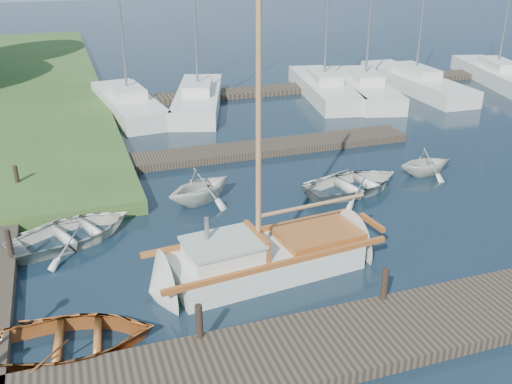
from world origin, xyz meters
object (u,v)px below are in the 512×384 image
object	(u,v)px
tender_a	(72,230)
marina_boat_0	(128,102)
mooring_post_2	(385,283)
tender_b	(200,183)
marina_boat_4	(365,87)
tender_d	(427,160)
marina_boat_5	(415,80)
dinghy	(68,336)
sailboat	(271,259)
marina_boat_3	(324,86)
marina_boat_1	(198,97)
marina_boat_7	(497,73)
mooring_post_4	(9,243)
mooring_post_1	(199,321)
tender_c	(354,181)
mooring_post_5	(17,177)

from	to	relation	value
tender_a	marina_boat_0	world-z (taller)	marina_boat_0
mooring_post_2	marina_boat_0	distance (m)	19.69
tender_b	marina_boat_4	world-z (taller)	marina_boat_4
tender_d	marina_boat_5	size ratio (longest dim) A/B	0.20
dinghy	tender_b	size ratio (longest dim) A/B	1.43
sailboat	marina_boat_3	size ratio (longest dim) A/B	0.78
marina_boat_1	marina_boat_7	world-z (taller)	marina_boat_7
mooring_post_2	sailboat	distance (m)	3.20
mooring_post_4	marina_boat_5	distance (m)	25.84
marina_boat_1	marina_boat_4	size ratio (longest dim) A/B	0.99
sailboat	marina_boat_4	xyz separation A→B (m)	(11.63, 15.99, 0.22)
marina_boat_1	sailboat	bearing A→B (deg)	-169.37
mooring_post_4	tender_a	bearing A→B (deg)	29.79
tender_a	marina_boat_4	size ratio (longest dim) A/B	0.37
mooring_post_1	tender_c	world-z (taller)	mooring_post_1
mooring_post_2	marina_boat_1	xyz separation A→B (m)	(0.13, 19.15, -0.14)
marina_boat_1	marina_boat_5	distance (m)	13.15
mooring_post_2	marina_boat_4	xyz separation A→B (m)	(9.69, 18.50, -0.14)
tender_d	marina_boat_3	bearing A→B (deg)	-6.80
mooring_post_1	tender_b	world-z (taller)	tender_b
tender_b	marina_boat_7	xyz separation A→B (m)	(21.88, 11.50, -0.10)
tender_d	marina_boat_5	distance (m)	13.89
dinghy	tender_c	distance (m)	11.40
tender_a	dinghy	bearing A→B (deg)	154.03
tender_b	tender_c	xyz separation A→B (m)	(5.33, -0.89, -0.29)
mooring_post_5	tender_d	xyz separation A→B (m)	(14.51, -2.93, -0.12)
mooring_post_5	marina_boat_4	size ratio (longest dim) A/B	0.08
mooring_post_4	sailboat	bearing A→B (deg)	-20.72
mooring_post_5	sailboat	distance (m)	9.96
tender_a	marina_boat_5	world-z (taller)	marina_boat_5
tender_d	marina_boat_7	distance (m)	17.75
marina_boat_1	marina_boat_3	xyz separation A→B (m)	(7.35, 0.10, 0.02)
dinghy	tender_a	xyz separation A→B (m)	(0.30, 5.11, 0.00)
tender_b	tender_c	bearing A→B (deg)	-124.83
mooring_post_5	marina_boat_4	world-z (taller)	marina_boat_4
mooring_post_2	tender_b	size ratio (longest dim) A/B	0.31
sailboat	tender_c	distance (m)	6.11
mooring_post_5	marina_boat_7	xyz separation A→B (m)	(27.73, 8.92, -0.12)
mooring_post_4	tender_c	xyz separation A→B (m)	(11.18, 1.53, -0.31)
tender_c	marina_boat_1	size ratio (longest dim) A/B	0.38
mooring_post_1	marina_boat_4	xyz separation A→B (m)	(14.19, 18.50, -0.14)
tender_a	marina_boat_1	world-z (taller)	marina_boat_1
mooring_post_2	dinghy	xyz separation A→B (m)	(-7.19, 0.81, -0.32)
dinghy	marina_boat_1	world-z (taller)	marina_boat_1
mooring_post_5	dinghy	distance (m)	9.29
dinghy	marina_boat_5	xyz separation A→B (m)	(20.46, 18.10, 0.19)
marina_boat_1	marina_boat_3	size ratio (longest dim) A/B	0.78
mooring_post_2	marina_boat_4	world-z (taller)	marina_boat_4
sailboat	tender_c	xyz separation A→B (m)	(4.62, 4.01, 0.04)
sailboat	mooring_post_4	bearing A→B (deg)	153.27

